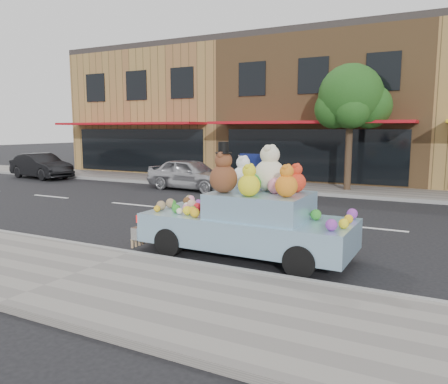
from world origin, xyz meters
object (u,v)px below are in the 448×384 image
Objects in this scene: car_silver at (190,174)px; car_dark at (41,166)px; street_tree at (351,102)px; art_car at (248,217)px.

car_dark is at bearing 95.54° from car_silver.
street_tree is at bearing -62.86° from car_silver.
art_car is (0.08, -10.38, -2.87)m from street_tree.
street_tree is 1.30× the size of car_dark.
car_silver is 0.88× the size of art_car.
art_car is at bearing -135.59° from car_silver.
art_car reaches higher than car_silver.
street_tree is at bearing 91.18° from art_car.
car_silver is at bearing 128.97° from art_car.
art_car is at bearing -107.72° from car_dark.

